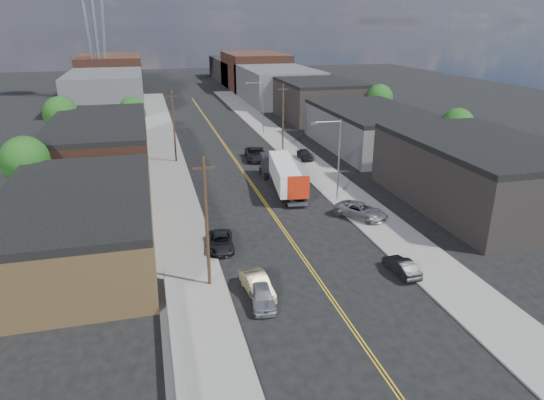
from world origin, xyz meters
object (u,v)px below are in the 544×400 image
semi_truck (281,172)px  car_right_oncoming (402,266)px  car_right_lot_a (361,210)px  car_left_a (262,296)px  car_left_b (257,285)px  car_ahead_truck (256,154)px  car_right_lot_c (305,154)px  car_left_c (221,242)px

semi_truck → car_right_oncoming: 22.61m
car_right_oncoming → car_right_lot_a: (1.60, 11.25, 0.25)m
car_left_a → semi_truck: bearing=76.8°
car_left_b → car_right_lot_a: (13.20, 11.25, 0.17)m
car_ahead_truck → car_left_b: bearing=-96.5°
car_left_a → car_right_lot_c: size_ratio=1.00×
car_right_oncoming → car_ahead_truck: size_ratio=0.65×
car_ahead_truck → car_right_oncoming: bearing=-78.0°
car_right_lot_a → car_ahead_truck: size_ratio=0.90×
car_right_oncoming → car_right_lot_a: size_ratio=0.72×
semi_truck → car_left_b: (-7.99, -22.28, -1.33)m
semi_truck → car_left_c: size_ratio=3.02×
car_left_c → car_right_lot_c: (16.03, 25.46, 0.20)m
car_right_lot_c → car_ahead_truck: (-6.73, 1.97, -0.02)m
car_left_b → semi_truck: bearing=64.5°
car_right_lot_a → car_left_c: bearing=158.0°
car_right_lot_a → car_right_lot_c: bearing=51.7°
car_right_lot_c → car_left_b: bearing=-110.7°
car_ahead_truck → car_left_a: bearing=-96.0°
car_left_b → car_right_lot_a: bearing=34.7°
car_left_c → car_ahead_truck: (9.30, 27.43, 0.18)m
car_left_c → car_right_lot_c: size_ratio=1.14×
semi_truck → car_right_lot_a: size_ratio=2.63×
car_left_c → car_right_lot_c: car_right_lot_c is taller
semi_truck → car_left_a: 25.14m
car_right_lot_c → car_left_c: bearing=-119.2°
car_left_c → car_ahead_truck: bearing=77.1°
car_right_oncoming → car_right_lot_a: car_right_lot_a is taller
car_left_b → car_right_oncoming: size_ratio=1.13×
car_left_a → car_right_lot_a: car_right_lot_a is taller
car_left_b → car_right_lot_a: 17.35m
car_left_c → car_right_oncoming: (13.00, -8.00, -0.01)m
car_left_c → car_right_lot_c: 30.09m
semi_truck → car_right_lot_a: 12.25m
car_left_b → car_right_lot_c: (14.63, 33.46, 0.13)m
car_left_c → car_right_oncoming: bearing=-25.8°
car_left_c → car_right_lot_a: car_right_lot_a is taller
semi_truck → car_right_lot_c: (6.64, 11.18, -1.20)m
car_left_c → car_right_lot_a: size_ratio=0.87×
car_right_oncoming → car_right_lot_a: bearing=-101.0°
car_left_b → car_right_oncoming: bearing=-5.7°
car_left_c → semi_truck: bearing=62.5°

